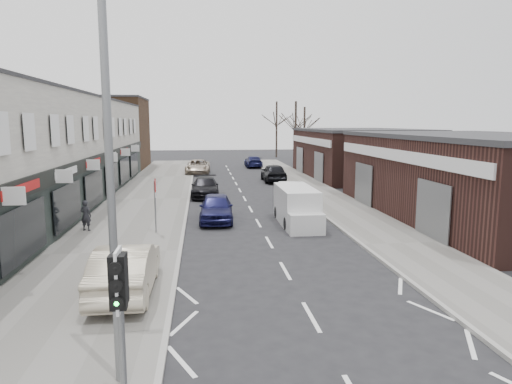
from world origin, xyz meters
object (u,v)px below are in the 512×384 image
object	(u,v)px
warning_sign	(156,190)
parked_car_right_b	(274,173)
white_van	(297,207)
pedestrian	(86,215)
parked_car_left_c	(198,167)
parked_car_left_a	(216,208)
parked_car_right_c	(253,162)
parked_car_left_b	(205,187)
traffic_light	(120,294)
parked_car_right_a	(290,192)
sedan_on_pavement	(126,268)
street_lamp	(119,161)

from	to	relation	value
warning_sign	parked_car_right_b	world-z (taller)	warning_sign
white_van	pedestrian	xyz separation A→B (m)	(-10.62, -0.73, -0.05)
pedestrian	parked_car_left_c	distance (m)	26.01
parked_car_left_c	parked_car_right_b	size ratio (longest dim) A/B	1.09
white_van	parked_car_right_b	size ratio (longest dim) A/B	1.03
parked_car_left_a	parked_car_right_c	distance (m)	30.34
parked_car_left_a	parked_car_left_b	world-z (taller)	parked_car_left_a
traffic_light	pedestrian	bearing A→B (deg)	105.87
parked_car_right_a	white_van	bearing A→B (deg)	85.13
traffic_light	sedan_on_pavement	distance (m)	6.43
parked_car_left_b	parked_car_left_c	xyz separation A→B (m)	(-0.63, 15.08, 0.04)
pedestrian	parked_car_right_c	size ratio (longest dim) A/B	0.32
sedan_on_pavement	parked_car_left_b	size ratio (longest dim) A/B	0.98
traffic_light	parked_car_left_c	distance (m)	40.36
parked_car_right_c	warning_sign	bearing A→B (deg)	76.32
white_van	parked_car_left_b	distance (m)	10.78
sedan_on_pavement	parked_car_right_c	size ratio (longest dim) A/B	1.00
white_van	parked_car_left_c	xyz separation A→B (m)	(-5.40, 24.75, -0.19)
parked_car_left_a	parked_car_right_a	distance (m)	7.07
pedestrian	parked_car_right_b	world-z (taller)	parked_car_right_b
parked_car_right_a	parked_car_right_b	size ratio (longest dim) A/B	0.95
traffic_light	parked_car_right_a	xyz separation A→B (m)	(7.25, 21.70, -1.66)
parked_car_right_a	parked_car_left_b	bearing A→B (deg)	-29.11
parked_car_left_b	parked_car_right_c	distance (m)	22.21
traffic_light	parked_car_left_a	bearing A→B (deg)	82.61
street_lamp	parked_car_left_b	distance (m)	24.40
white_van	parked_car_right_c	world-z (taller)	white_van
parked_car_right_a	parked_car_left_a	bearing A→B (deg)	47.14
traffic_light	warning_sign	xyz separation A→B (m)	(-0.76, 14.02, -0.21)
warning_sign	parked_car_right_b	xyz separation A→B (m)	(8.66, 18.99, -1.38)
white_van	parked_car_right_a	xyz separation A→B (m)	(0.85, 6.15, -0.17)
traffic_light	parked_car_left_c	world-z (taller)	traffic_light
street_lamp	pedestrian	world-z (taller)	street_lamp
white_van	sedan_on_pavement	xyz separation A→B (m)	(-7.34, -9.38, -0.03)
sedan_on_pavement	parked_car_right_b	world-z (taller)	sedan_on_pavement
sedan_on_pavement	parked_car_left_c	size ratio (longest dim) A/B	0.89
warning_sign	white_van	distance (m)	7.43
sedan_on_pavement	parked_car_left_b	world-z (taller)	sedan_on_pavement
white_van	sedan_on_pavement	bearing A→B (deg)	-127.90
parked_car_left_c	parked_car_right_b	bearing A→B (deg)	-44.01
street_lamp	parked_car_right_c	distance (m)	46.23
parked_car_right_a	parked_car_right_b	distance (m)	11.32
street_lamp	white_van	xyz separation A→B (m)	(6.53, 14.34, -3.70)
sedan_on_pavement	parked_car_right_b	distance (m)	28.24
street_lamp	parked_car_right_b	size ratio (longest dim) A/B	1.65
traffic_light	parked_car_left_b	xyz separation A→B (m)	(1.63, 25.23, -1.72)
white_van	parked_car_right_c	distance (m)	31.10
street_lamp	parked_car_right_c	bearing A→B (deg)	80.38
traffic_light	sedan_on_pavement	bearing A→B (deg)	98.61
pedestrian	parked_car_right_c	xyz separation A→B (m)	(11.79, 31.81, -0.19)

